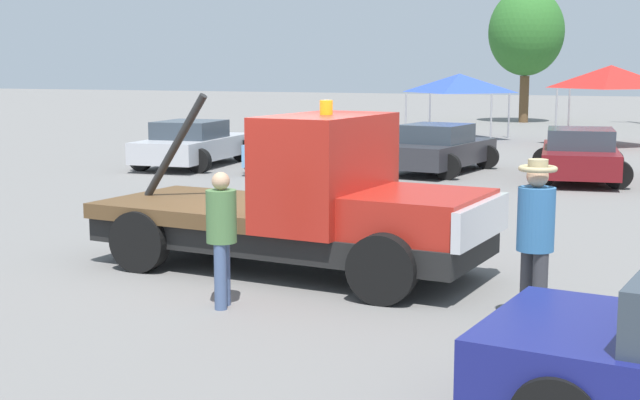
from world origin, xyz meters
The scene contains 11 objects.
ground_plane centered at (0.00, 0.00, 0.00)m, with size 160.00×160.00×0.00m, color slate.
tow_truck centered at (0.36, -0.03, 0.95)m, with size 5.87×2.69×2.51m.
person_near_truck centered at (3.74, -1.54, 1.12)m, with size 0.42×0.42×1.90m.
person_at_hood centered at (0.11, -2.11, 0.96)m, with size 0.37×0.37×1.66m.
parked_car_silver centered at (-8.25, 11.07, 0.65)m, with size 2.77×4.74×1.34m.
parked_car_skyblue centered at (-4.91, 11.66, 0.65)m, with size 2.56×4.63×1.34m.
parked_car_charcoal centered at (-1.25, 12.42, 0.65)m, with size 2.76×4.44×1.34m.
parked_car_maroon centered at (2.54, 12.20, 0.65)m, with size 2.85×4.85×1.34m.
canopy_tent_blue centered at (-3.49, 23.42, 2.24)m, with size 3.40×3.40×2.61m.
canopy_tent_red centered at (2.29, 22.52, 2.52)m, with size 3.34×3.34×2.94m.
tree_left centered at (-3.13, 35.54, 4.61)m, with size 3.85×3.85×6.87m.
Camera 1 is at (5.32, -11.32, 2.90)m, focal length 50.00 mm.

